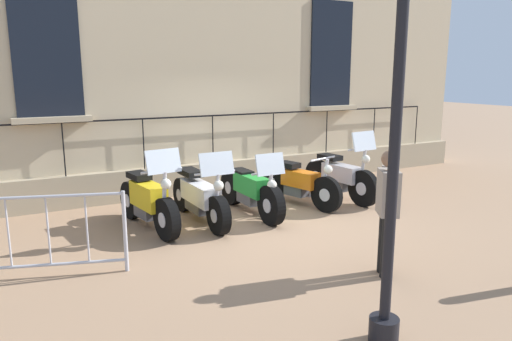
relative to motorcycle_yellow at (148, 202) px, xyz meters
name	(u,v)px	position (x,y,z in m)	size (l,w,h in m)	color
ground_plane	(261,217)	(0.28, 1.90, -0.45)	(60.00, 60.00, 0.00)	#9E7A5B
building_facade	(204,49)	(-2.23, 1.90, 2.51)	(0.82, 13.89, 6.11)	#C6B28E
motorcycle_yellow	(148,202)	(0.00, 0.00, 0.00)	(2.02, 0.65, 1.38)	black
motorcycle_white	(200,198)	(0.04, 0.86, -0.02)	(2.12, 0.68, 1.29)	black
motorcycle_green	(251,191)	(0.04, 1.83, -0.02)	(2.13, 0.63, 1.20)	black
motorcycle_orange	(299,184)	(-0.06, 2.91, -0.03)	(1.97, 0.79, 0.99)	black
motorcycle_silver	(341,177)	(-0.02, 3.86, 0.01)	(1.98, 0.67, 1.42)	black
crowd_barrier	(29,234)	(1.17, -1.79, 0.12)	(0.74, 2.21, 1.05)	#B7B7BF
pedestrian_standing	(387,207)	(3.13, 2.11, 0.44)	(0.47, 0.37, 1.58)	black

